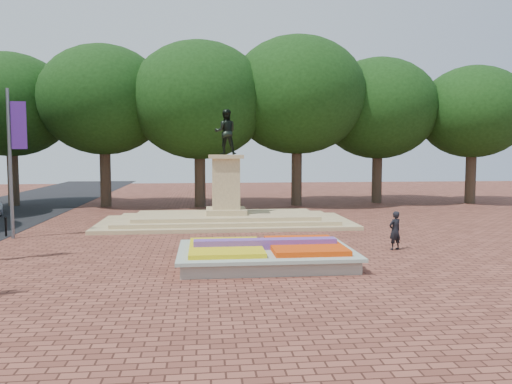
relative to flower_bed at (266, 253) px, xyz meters
The scene contains 5 objects.
ground 2.28m from the flower_bed, 117.19° to the left, with size 90.00×90.00×0.00m, color brown.
flower_bed is the anchor object (origin of this frame).
monument 10.07m from the flower_bed, 95.87° to the left, with size 14.00×6.00×6.40m.
tree_row_back 21.01m from the flower_bed, 86.26° to the left, with size 44.80×8.80×10.43m.
pedestrian 6.01m from the flower_bed, 19.48° to the left, with size 0.59×0.39×1.62m, color black.
Camera 1 is at (-1.20, -19.81, 4.10)m, focal length 35.00 mm.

